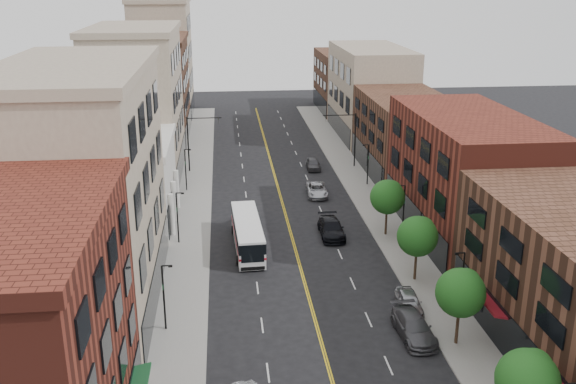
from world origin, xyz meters
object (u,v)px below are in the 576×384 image
object	(u,v)px
car_parked_mid	(414,327)
car_parked_far	(409,302)
city_bus	(247,232)
car_lane_c	(313,164)
car_lane_a	(331,228)
car_lane_b	(317,190)
car_lane_behind	(249,217)

from	to	relation	value
car_parked_mid	car_parked_far	distance (m)	3.88
city_bus	car_lane_c	distance (m)	27.13
city_bus	car_parked_far	xyz separation A→B (m)	(11.84, -13.19, -0.92)
car_lane_a	car_lane_b	world-z (taller)	car_lane_a
city_bus	car_parked_far	size ratio (longest dim) A/B	2.63
car_parked_mid	car_lane_b	bearing A→B (deg)	91.52
car_lane_behind	car_parked_mid	bearing A→B (deg)	117.87
car_lane_behind	car_lane_a	world-z (taller)	car_lane_a
car_parked_far	car_lane_a	bearing A→B (deg)	106.01
car_parked_far	car_lane_a	distance (m)	15.68
city_bus	car_lane_b	distance (m)	16.95
car_lane_b	car_lane_c	bearing A→B (deg)	86.30
car_parked_far	car_lane_behind	bearing A→B (deg)	123.34
car_lane_a	car_lane_c	distance (m)	23.22
car_parked_far	car_lane_b	world-z (taller)	car_parked_far
car_lane_c	city_bus	bearing A→B (deg)	-109.15
car_parked_far	car_lane_c	world-z (taller)	car_lane_c
car_lane_a	car_lane_c	xyz separation A→B (m)	(1.45, 23.18, -0.09)
car_parked_far	car_lane_b	xyz separation A→B (m)	(-3.13, 27.69, -0.01)
car_parked_mid	car_lane_b	size ratio (longest dim) A/B	1.08
car_lane_b	car_lane_behind	bearing A→B (deg)	-133.56
car_parked_mid	car_parked_far	bearing A→B (deg)	75.91
city_bus	car_parked_far	bearing A→B (deg)	-50.38
car_lane_behind	car_lane_c	distance (m)	21.06
car_lane_behind	car_lane_b	distance (m)	11.57
city_bus	car_parked_mid	bearing A→B (deg)	-59.20
car_lane_behind	car_lane_b	bearing A→B (deg)	-132.18
car_lane_behind	car_lane_a	bearing A→B (deg)	154.85
car_lane_a	city_bus	bearing A→B (deg)	-165.30
city_bus	car_parked_mid	distance (m)	20.31
car_parked_far	car_lane_behind	distance (m)	22.67
car_lane_behind	car_lane_b	size ratio (longest dim) A/B	0.84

